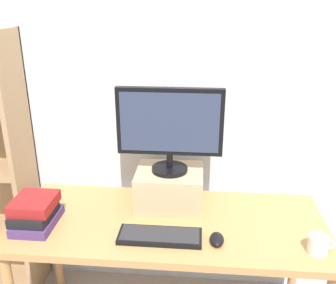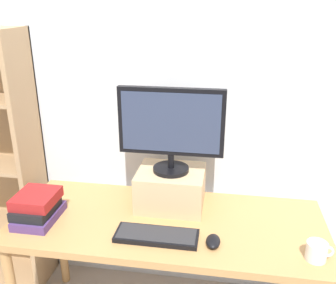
% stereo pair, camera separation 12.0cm
% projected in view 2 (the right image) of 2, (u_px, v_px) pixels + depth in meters
% --- Properties ---
extents(back_wall, '(7.00, 0.08, 2.60)m').
position_uv_depth(back_wall, '(181.00, 82.00, 2.05)').
color(back_wall, silver).
rests_on(back_wall, ground_plane).
extents(desk, '(1.54, 0.64, 0.70)m').
position_uv_depth(desk, '(167.00, 233.00, 1.87)').
color(desk, '#B7844C').
rests_on(desk, ground_plane).
extents(riser_box, '(0.34, 0.29, 0.20)m').
position_uv_depth(riser_box, '(171.00, 188.00, 1.96)').
color(riser_box, tan).
rests_on(riser_box, desk).
extents(computer_monitor, '(0.53, 0.18, 0.43)m').
position_uv_depth(computer_monitor, '(171.00, 127.00, 1.83)').
color(computer_monitor, black).
rests_on(computer_monitor, riser_box).
extents(keyboard, '(0.38, 0.14, 0.02)m').
position_uv_depth(keyboard, '(157.00, 236.00, 1.71)').
color(keyboard, black).
rests_on(keyboard, desk).
extents(computer_mouse, '(0.06, 0.10, 0.04)m').
position_uv_depth(computer_mouse, '(213.00, 241.00, 1.66)').
color(computer_mouse, black).
rests_on(computer_mouse, desk).
extents(book_stack, '(0.19, 0.26, 0.14)m').
position_uv_depth(book_stack, '(37.00, 207.00, 1.83)').
color(book_stack, '#4C336B').
rests_on(book_stack, desk).
extents(coffee_mug, '(0.11, 0.09, 0.08)m').
position_uv_depth(coffee_mug, '(317.00, 251.00, 1.56)').
color(coffee_mug, white).
rests_on(coffee_mug, desk).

